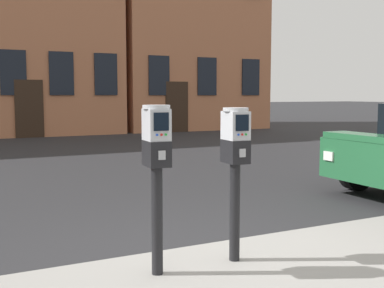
{
  "coord_description": "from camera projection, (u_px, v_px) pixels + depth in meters",
  "views": [
    {
      "loc": [
        -2.05,
        -3.83,
        1.57
      ],
      "look_at": [
        -0.23,
        -0.22,
        1.16
      ],
      "focal_mm": 45.69,
      "sensor_mm": 36.0,
      "label": 1
    }
  ],
  "objects": [
    {
      "name": "parking_meter_twin_adjacent",
      "position": [
        235.0,
        156.0,
        4.14
      ],
      "size": [
        0.23,
        0.26,
        1.32
      ],
      "rotation": [
        0.0,
        0.0,
        -1.64
      ],
      "color": "black",
      "rests_on": "sidewalk_slab"
    },
    {
      "name": "parking_meter_near_kerb",
      "position": [
        157.0,
        159.0,
        3.82
      ],
      "size": [
        0.23,
        0.26,
        1.35
      ],
      "rotation": [
        0.0,
        0.0,
        -1.64
      ],
      "color": "black",
      "rests_on": "sidewalk_slab"
    },
    {
      "name": "ground_plane",
      "position": [
        203.0,
        266.0,
        4.48
      ],
      "size": [
        160.0,
        160.0,
        0.0
      ],
      "primitive_type": "plane",
      "color": "#28282B"
    }
  ]
}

